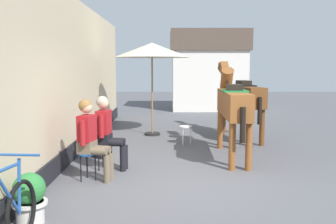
% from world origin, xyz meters
% --- Properties ---
extents(ground_plane, '(40.00, 40.00, 0.00)m').
position_xyz_m(ground_plane, '(0.00, 3.00, 0.00)').
color(ground_plane, '#56565B').
extents(pub_facade_wall, '(0.34, 14.00, 3.40)m').
position_xyz_m(pub_facade_wall, '(-2.55, 1.50, 1.54)').
color(pub_facade_wall, '#CCB793').
rests_on(pub_facade_wall, ground_plane).
extents(distant_cottage, '(3.40, 2.60, 3.50)m').
position_xyz_m(distant_cottage, '(1.40, 11.15, 1.80)').
color(distant_cottage, silver).
rests_on(distant_cottage, ground_plane).
extents(seated_visitor_near, '(0.61, 0.48, 1.39)m').
position_xyz_m(seated_visitor_near, '(-1.72, 0.15, 0.78)').
color(seated_visitor_near, '#194C99').
rests_on(seated_visitor_near, ground_plane).
extents(seated_visitor_far, '(0.61, 0.49, 1.39)m').
position_xyz_m(seated_visitor_far, '(-1.55, 0.85, 0.78)').
color(seated_visitor_far, '#194C99').
rests_on(seated_visitor_far, ground_plane).
extents(saddled_horse_near, '(0.51, 3.00, 2.06)m').
position_xyz_m(saddled_horse_near, '(0.96, 1.88, 1.16)').
color(saddled_horse_near, brown).
rests_on(saddled_horse_near, ground_plane).
extents(saddled_horse_far, '(0.86, 2.97, 2.06)m').
position_xyz_m(saddled_horse_far, '(1.53, 4.09, 1.16)').
color(saddled_horse_far, brown).
rests_on(saddled_horse_far, ground_plane).
extents(flower_planter_nearest, '(0.43, 0.43, 0.64)m').
position_xyz_m(flower_planter_nearest, '(-2.12, -1.67, 0.33)').
color(flower_planter_nearest, beige).
rests_on(flower_planter_nearest, ground_plane).
extents(flower_planter_farthest, '(0.43, 0.43, 0.64)m').
position_xyz_m(flower_planter_farthest, '(-2.14, 2.53, 0.33)').
color(flower_planter_farthest, beige).
rests_on(flower_planter_farthest, ground_plane).
extents(cafe_parasol, '(2.10, 2.10, 2.58)m').
position_xyz_m(cafe_parasol, '(-0.86, 4.52, 2.36)').
color(cafe_parasol, black).
rests_on(cafe_parasol, ground_plane).
extents(spare_stool_white, '(0.32, 0.32, 0.46)m').
position_xyz_m(spare_stool_white, '(0.02, 3.22, 0.40)').
color(spare_stool_white, white).
rests_on(spare_stool_white, ground_plane).
extents(satchel_bag, '(0.30, 0.25, 0.20)m').
position_xyz_m(satchel_bag, '(-1.90, 1.75, 0.10)').
color(satchel_bag, black).
rests_on(satchel_bag, ground_plane).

